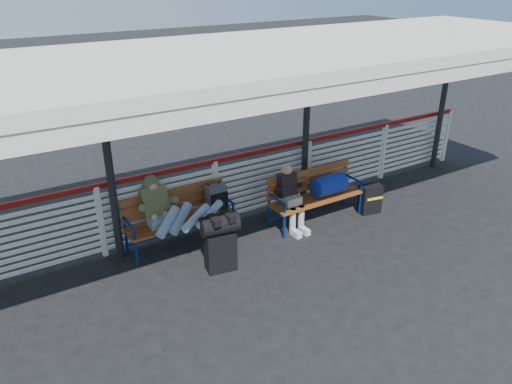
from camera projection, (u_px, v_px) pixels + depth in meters
ground at (276, 275)px, 7.44m from camera, size 60.00×60.00×0.00m
fence at (216, 190)px, 8.63m from camera, size 12.08×0.08×1.24m
canopy at (245, 59)px, 6.84m from camera, size 12.60×3.60×3.16m
luggage_stack at (220, 240)px, 7.38m from camera, size 0.60×0.40×0.92m
bench_left at (190, 208)px, 8.14m from camera, size 1.80×0.56×0.92m
bench_right at (322, 188)px, 8.86m from camera, size 1.80×0.56×0.92m
traveler_man at (179, 214)px, 7.63m from camera, size 0.94×1.60×0.77m
companion_person at (291, 197)px, 8.54m from camera, size 0.32×0.66×1.15m
suitcase_side at (370, 199)px, 9.21m from camera, size 0.42×0.30×0.54m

